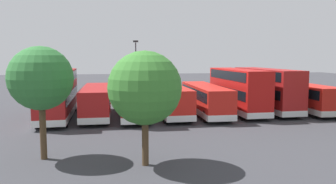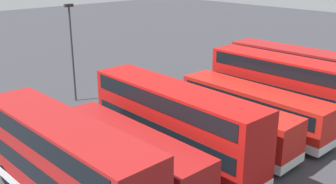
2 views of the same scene
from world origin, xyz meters
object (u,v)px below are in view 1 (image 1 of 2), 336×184
(bus_single_deck_fourth, at_px, (205,98))
(bus_double_decker_sixth, at_px, (133,91))
(bus_single_deck_near_end, at_px, (304,97))
(bus_single_deck_fifth, at_px, (169,99))
(car_hatchback_silver, at_px, (104,95))
(waste_bin_yellow, at_px, (197,95))
(bus_single_deck_seventh, at_px, (97,101))
(bus_double_decker_third, at_px, (238,89))
(lamp_post_tall, at_px, (136,65))
(bus_double_decker_far_end, at_px, (58,93))
(bus_double_decker_second, at_px, (266,88))

(bus_single_deck_fourth, xyz_separation_m, bus_double_decker_sixth, (7.27, -0.35, 0.83))
(bus_single_deck_near_end, height_order, bus_single_deck_fifth, same)
(car_hatchback_silver, distance_m, waste_bin_yellow, 12.80)
(bus_single_deck_fifth, relative_size, bus_single_deck_seventh, 1.11)
(bus_single_deck_fifth, bearing_deg, bus_single_deck_near_end, 177.27)
(bus_double_decker_third, height_order, lamp_post_tall, lamp_post_tall)
(bus_double_decker_far_end, bearing_deg, lamp_post_tall, -121.51)
(car_hatchback_silver, bearing_deg, bus_single_deck_near_end, 148.36)
(bus_single_deck_fifth, distance_m, bus_double_decker_sixth, 3.71)
(lamp_post_tall, bearing_deg, bus_double_decker_far_end, 58.49)
(lamp_post_tall, bearing_deg, bus_single_deck_seventh, 70.72)
(bus_single_deck_fourth, xyz_separation_m, waste_bin_yellow, (-2.35, -12.55, -1.15))
(bus_single_deck_fourth, bearing_deg, bus_single_deck_fifth, -7.52)
(car_hatchback_silver, bearing_deg, bus_double_decker_far_end, 72.91)
(bus_single_deck_near_end, bearing_deg, bus_double_decker_sixth, -1.76)
(bus_double_decker_third, height_order, bus_double_decker_far_end, same)
(lamp_post_tall, bearing_deg, bus_single_deck_fifth, 100.26)
(bus_double_decker_sixth, xyz_separation_m, waste_bin_yellow, (-9.62, -12.20, -1.98))
(bus_single_deck_fourth, xyz_separation_m, car_hatchback_silver, (10.44, -12.87, -0.92))
(bus_double_decker_second, height_order, car_hatchback_silver, bus_double_decker_second)
(bus_double_decker_third, bearing_deg, bus_double_decker_far_end, 0.74)
(car_hatchback_silver, relative_size, lamp_post_tall, 0.59)
(bus_single_deck_near_end, bearing_deg, lamp_post_tall, -39.57)
(bus_double_decker_sixth, distance_m, bus_double_decker_far_end, 7.08)
(bus_double_decker_far_end, bearing_deg, waste_bin_yellow, -143.44)
(bus_single_deck_near_end, height_order, bus_single_deck_seventh, same)
(bus_double_decker_third, height_order, waste_bin_yellow, bus_double_decker_third)
(bus_double_decker_second, bearing_deg, bus_double_decker_far_end, 2.01)
(waste_bin_yellow, bearing_deg, car_hatchback_silver, -1.42)
(bus_single_deck_fifth, bearing_deg, car_hatchback_silver, -61.29)
(bus_single_deck_fourth, height_order, bus_single_deck_seventh, same)
(bus_double_decker_sixth, bearing_deg, bus_double_decker_second, -177.74)
(bus_double_decker_second, xyz_separation_m, bus_double_decker_sixth, (14.26, 0.56, 0.00))
(bus_single_deck_fourth, height_order, bus_single_deck_fifth, same)
(bus_single_deck_fifth, xyz_separation_m, bus_double_decker_sixth, (3.61, 0.13, 0.83))
(bus_double_decker_third, bearing_deg, bus_double_decker_sixth, 0.24)
(bus_double_decker_second, bearing_deg, bus_single_deck_fifth, 2.32)
(bus_single_deck_near_end, relative_size, car_hatchback_silver, 2.18)
(bus_double_decker_third, bearing_deg, waste_bin_yellow, -84.21)
(bus_double_decker_second, distance_m, bus_double_decker_sixth, 14.27)
(bus_single_deck_near_end, relative_size, bus_double_decker_far_end, 0.88)
(bus_double_decker_second, distance_m, bus_single_deck_seventh, 17.82)
(bus_single_deck_fourth, distance_m, bus_single_deck_fifth, 3.69)
(bus_single_deck_near_end, bearing_deg, bus_double_decker_second, -16.45)
(bus_single_deck_fifth, distance_m, bus_double_decker_far_end, 10.73)
(bus_double_decker_second, height_order, bus_single_deck_seventh, bus_double_decker_second)
(bus_single_deck_near_end, distance_m, lamp_post_tall, 22.04)
(bus_double_decker_second, bearing_deg, car_hatchback_silver, -34.44)
(bus_double_decker_second, xyz_separation_m, lamp_post_tall, (13.04, -12.78, 2.26))
(bus_single_deck_fourth, relative_size, bus_double_decker_sixth, 0.95)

